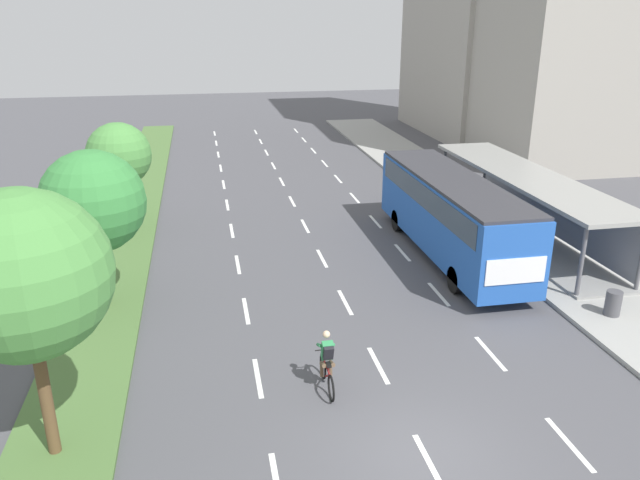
% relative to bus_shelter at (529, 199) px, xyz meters
% --- Properties ---
extents(ground_plane, '(140.00, 140.00, 0.00)m').
position_rel_bus_shelter_xyz_m(ground_plane, '(-9.53, -13.09, -1.86)').
color(ground_plane, '#4C4C51').
extents(median_strip, '(2.60, 52.00, 0.12)m').
position_rel_bus_shelter_xyz_m(median_strip, '(-17.83, 6.91, -1.80)').
color(median_strip, '#4C7038').
rests_on(median_strip, ground).
extents(sidewalk_right, '(4.50, 52.00, 0.15)m').
position_rel_bus_shelter_xyz_m(sidewalk_right, '(-0.28, 6.91, -1.79)').
color(sidewalk_right, '#9E9E99').
rests_on(sidewalk_right, ground).
extents(lane_divider_left, '(0.14, 48.48, 0.01)m').
position_rel_bus_shelter_xyz_m(lane_divider_left, '(-13.03, 5.65, -1.86)').
color(lane_divider_left, white).
rests_on(lane_divider_left, ground).
extents(lane_divider_center, '(0.14, 48.48, 0.01)m').
position_rel_bus_shelter_xyz_m(lane_divider_center, '(-9.53, 5.65, -1.86)').
color(lane_divider_center, white).
rests_on(lane_divider_center, ground).
extents(lane_divider_right, '(0.14, 48.48, 0.01)m').
position_rel_bus_shelter_xyz_m(lane_divider_right, '(-6.03, 5.65, -1.86)').
color(lane_divider_right, white).
rests_on(lane_divider_right, ground).
extents(bus_shelter, '(2.90, 13.63, 2.86)m').
position_rel_bus_shelter_xyz_m(bus_shelter, '(0.00, 0.00, 0.00)').
color(bus_shelter, gray).
rests_on(bus_shelter, sidewalk_right).
extents(bus, '(2.54, 11.29, 3.37)m').
position_rel_bus_shelter_xyz_m(bus, '(-4.28, -1.37, 0.20)').
color(bus, '#2356B2').
rests_on(bus, ground).
extents(cyclist, '(0.46, 1.82, 1.71)m').
position_rel_bus_shelter_xyz_m(cyclist, '(-11.23, -10.00, -1.07)').
color(cyclist, black).
rests_on(cyclist, ground).
extents(median_tree_nearest, '(3.66, 3.66, 6.26)m').
position_rel_bus_shelter_xyz_m(median_tree_nearest, '(-17.93, -11.45, 2.67)').
color(median_tree_nearest, brown).
rests_on(median_tree_nearest, median_strip).
extents(median_tree_second, '(3.43, 3.43, 5.41)m').
position_rel_bus_shelter_xyz_m(median_tree_second, '(-17.77, -3.66, 1.94)').
color(median_tree_second, brown).
rests_on(median_tree_second, median_strip).
extents(median_tree_third, '(2.86, 2.86, 5.01)m').
position_rel_bus_shelter_xyz_m(median_tree_third, '(-17.81, 4.13, 1.82)').
color(median_tree_third, brown).
rests_on(median_tree_third, median_strip).
extents(trash_bin, '(0.52, 0.52, 0.85)m').
position_rel_bus_shelter_xyz_m(trash_bin, '(-1.08, -7.81, -1.29)').
color(trash_bin, '#4C4C51').
rests_on(trash_bin, sidewalk_right).
extents(building_near_right, '(10.21, 10.88, 19.69)m').
position_rel_bus_shelter_xyz_m(building_near_right, '(9.96, 14.37, 7.98)').
color(building_near_right, '#A39E93').
rests_on(building_near_right, ground).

